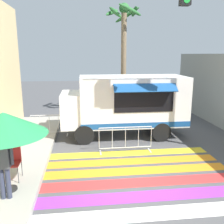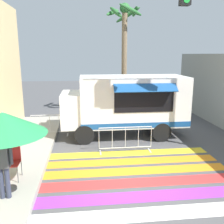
{
  "view_description": "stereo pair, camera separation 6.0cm",
  "coord_description": "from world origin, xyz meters",
  "px_view_note": "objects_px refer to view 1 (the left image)",
  "views": [
    {
      "loc": [
        -1.59,
        -6.62,
        3.76
      ],
      "look_at": [
        -0.47,
        2.92,
        1.53
      ],
      "focal_mm": 40.0,
      "sensor_mm": 36.0,
      "label": 1
    },
    {
      "loc": [
        -1.53,
        -6.63,
        3.76
      ],
      "look_at": [
        -0.47,
        2.92,
        1.53
      ],
      "focal_mm": 40.0,
      "sensor_mm": 36.0,
      "label": 2
    }
  ],
  "objects_px": {
    "vendor_person": "(3,161)",
    "barricade_front": "(125,140)",
    "palm_tree": "(124,39)",
    "patio_umbrella": "(4,124)",
    "barricade_side": "(50,126)",
    "food_truck": "(123,102)",
    "folding_chair": "(12,160)"
  },
  "relations": [
    {
      "from": "barricade_front",
      "to": "palm_tree",
      "type": "height_order",
      "value": "palm_tree"
    },
    {
      "from": "barricade_front",
      "to": "patio_umbrella",
      "type": "bearing_deg",
      "value": -142.95
    },
    {
      "from": "patio_umbrella",
      "to": "palm_tree",
      "type": "height_order",
      "value": "palm_tree"
    },
    {
      "from": "food_truck",
      "to": "vendor_person",
      "type": "relative_size",
      "value": 3.2
    },
    {
      "from": "food_truck",
      "to": "folding_chair",
      "type": "distance_m",
      "value": 5.77
    },
    {
      "from": "patio_umbrella",
      "to": "folding_chair",
      "type": "distance_m",
      "value": 1.46
    },
    {
      "from": "patio_umbrella",
      "to": "palm_tree",
      "type": "xyz_separation_m",
      "value": [
        4.52,
        8.91,
        2.62
      ]
    },
    {
      "from": "patio_umbrella",
      "to": "palm_tree",
      "type": "bearing_deg",
      "value": 63.1
    },
    {
      "from": "folding_chair",
      "to": "palm_tree",
      "type": "relative_size",
      "value": 0.14
    },
    {
      "from": "barricade_front",
      "to": "palm_tree",
      "type": "bearing_deg",
      "value": 81.7
    },
    {
      "from": "barricade_front",
      "to": "barricade_side",
      "type": "distance_m",
      "value": 3.97
    },
    {
      "from": "food_truck",
      "to": "barricade_side",
      "type": "bearing_deg",
      "value": 175.44
    },
    {
      "from": "vendor_person",
      "to": "barricade_side",
      "type": "bearing_deg",
      "value": 102.43
    },
    {
      "from": "vendor_person",
      "to": "palm_tree",
      "type": "relative_size",
      "value": 0.26
    },
    {
      "from": "food_truck",
      "to": "barricade_front",
      "type": "distance_m",
      "value": 2.37
    },
    {
      "from": "barricade_front",
      "to": "folding_chair",
      "type": "bearing_deg",
      "value": -151.2
    },
    {
      "from": "patio_umbrella",
      "to": "folding_chair",
      "type": "height_order",
      "value": "patio_umbrella"
    },
    {
      "from": "folding_chair",
      "to": "vendor_person",
      "type": "xyz_separation_m",
      "value": [
        0.1,
        -1.08,
        0.43
      ]
    },
    {
      "from": "food_truck",
      "to": "folding_chair",
      "type": "bearing_deg",
      "value": -133.68
    },
    {
      "from": "folding_chair",
      "to": "barricade_side",
      "type": "distance_m",
      "value": 4.44
    },
    {
      "from": "palm_tree",
      "to": "folding_chair",
      "type": "bearing_deg",
      "value": -119.32
    },
    {
      "from": "patio_umbrella",
      "to": "barricade_side",
      "type": "height_order",
      "value": "patio_umbrella"
    },
    {
      "from": "barricade_side",
      "to": "folding_chair",
      "type": "bearing_deg",
      "value": -96.75
    },
    {
      "from": "patio_umbrella",
      "to": "barricade_side",
      "type": "relative_size",
      "value": 1.27
    },
    {
      "from": "food_truck",
      "to": "patio_umbrella",
      "type": "relative_size",
      "value": 2.57
    },
    {
      "from": "patio_umbrella",
      "to": "barricade_front",
      "type": "distance_m",
      "value": 4.79
    },
    {
      "from": "food_truck",
      "to": "barricade_front",
      "type": "bearing_deg",
      "value": -96.2
    },
    {
      "from": "folding_chair",
      "to": "vendor_person",
      "type": "bearing_deg",
      "value": -72.87
    },
    {
      "from": "vendor_person",
      "to": "barricade_front",
      "type": "bearing_deg",
      "value": 57.62
    },
    {
      "from": "food_truck",
      "to": "palm_tree",
      "type": "relative_size",
      "value": 0.84
    },
    {
      "from": "vendor_person",
      "to": "barricade_side",
      "type": "xyz_separation_m",
      "value": [
        0.42,
        5.48,
        -0.69
      ]
    },
    {
      "from": "folding_chair",
      "to": "barricade_side",
      "type": "bearing_deg",
      "value": 94.94
    }
  ]
}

